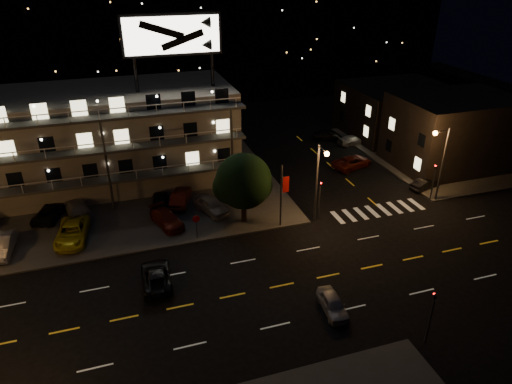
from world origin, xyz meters
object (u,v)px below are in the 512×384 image
object	(u,v)px
road_car_west	(157,276)
side_car_0	(425,184)
lot_car_4	(211,205)
lot_car_2	(72,232)
lot_car_7	(77,208)
tree	(243,183)
road_car_east	(333,304)

from	to	relation	value
road_car_west	side_car_0	bearing A→B (deg)	-163.15
lot_car_4	side_car_0	size ratio (longest dim) A/B	1.23
lot_car_2	lot_car_4	bearing A→B (deg)	11.89
lot_car_7	road_car_west	size ratio (longest dim) A/B	1.05
lot_car_7	side_car_0	size ratio (longest dim) A/B	1.39
tree	side_car_0	distance (m)	21.58
road_car_west	road_car_east	bearing A→B (deg)	151.43
road_car_east	road_car_west	bearing A→B (deg)	153.71
lot_car_4	road_car_west	distance (m)	11.65
tree	road_car_west	bearing A→B (deg)	-142.95
lot_car_7	side_car_0	xyz separation A→B (m)	(36.60, -5.44, -0.29)
tree	lot_car_4	world-z (taller)	tree
lot_car_4	tree	bearing A→B (deg)	-68.12
tree	lot_car_7	bearing A→B (deg)	157.89
road_car_east	side_car_0	bearing A→B (deg)	43.35
side_car_0	road_car_west	xyz separation A→B (m)	(-30.38, -7.69, 0.07)
tree	side_car_0	world-z (taller)	tree
side_car_0	road_car_west	world-z (taller)	road_car_west
tree	road_car_east	size ratio (longest dim) A/B	1.89
tree	side_car_0	size ratio (longest dim) A/B	1.88
lot_car_7	road_car_west	bearing A→B (deg)	102.16
side_car_0	road_car_west	bearing A→B (deg)	89.72
lot_car_2	road_car_west	xyz separation A→B (m)	(6.49, -8.42, -0.24)
lot_car_4	road_car_west	bearing A→B (deg)	-145.82
lot_car_2	road_car_east	distance (m)	23.94
road_car_east	lot_car_7	bearing A→B (deg)	136.49
lot_car_4	side_car_0	distance (m)	23.88
lot_car_7	road_car_east	world-z (taller)	lot_car_7
road_car_west	tree	bearing A→B (deg)	-140.31
road_car_east	lot_car_2	bearing A→B (deg)	144.48
tree	lot_car_2	distance (m)	16.05
tree	side_car_0	xyz separation A→B (m)	(21.25, 0.80, -3.66)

